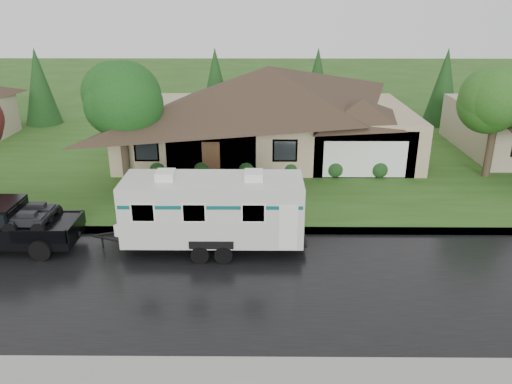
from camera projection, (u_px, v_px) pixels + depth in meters
ground at (222, 256)px, 20.03m from camera, size 140.00×140.00×0.00m
road at (218, 283)px, 18.17m from camera, size 140.00×8.00×0.01m
curb at (226, 230)px, 22.10m from camera, size 140.00×0.50×0.15m
lawn at (238, 149)px, 33.98m from camera, size 140.00×26.00×0.15m
house_main at (272, 101)px, 31.60m from camera, size 19.44×10.80×6.90m
tree_left_green at (120, 101)px, 25.95m from camera, size 3.93×3.93×6.50m
tree_right_green at (498, 103)px, 27.05m from camera, size 3.67×3.67×6.08m
shrub_row at (269, 168)px, 28.45m from camera, size 13.60×1.00×1.00m
travel_trailer at (213, 209)px, 20.03m from camera, size 7.54×2.65×3.38m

